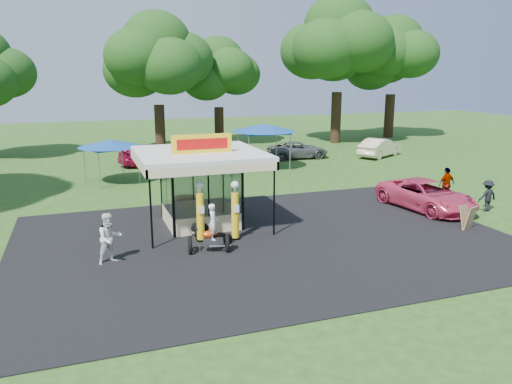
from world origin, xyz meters
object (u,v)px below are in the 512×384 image
spectator_east_a (487,196)px  spectator_east_b (447,184)px  pink_sedan (426,195)px  tent_west (110,144)px  kiosk_car (191,203)px  bg_car_b (153,155)px  motorcycle (212,233)px  tent_east (263,128)px  bg_car_d (298,150)px  a_frame_sign (468,218)px  gas_pump_right (235,212)px  bg_car_e (379,148)px  bg_car_c (229,155)px  spectator_west (110,238)px  gas_pump_left (200,213)px  gas_station_kiosk (200,187)px

spectator_east_a → spectator_east_b: (-0.55, 2.33, 0.13)m
pink_sedan → tent_west: size_ratio=1.37×
kiosk_car → bg_car_b: size_ratio=0.54×
tent_west → pink_sedan: bearing=-39.3°
motorcycle → tent_east: 17.75m
bg_car_d → motorcycle: bearing=150.2°
a_frame_sign → tent_east: 17.22m
gas_pump_right → a_frame_sign: size_ratio=2.30×
bg_car_e → tent_east: (-10.81, -1.62, 2.15)m
motorcycle → kiosk_car: motorcycle is taller
kiosk_car → bg_car_c: bearing=-24.6°
kiosk_car → spectator_west: size_ratio=1.50×
bg_car_c → tent_west: 9.58m
gas_pump_right → motorcycle: size_ratio=1.24×
pink_sedan → bg_car_c: 16.52m
kiosk_car → bg_car_c: 13.26m
spectator_east_a → bg_car_d: spectator_east_a is taller
gas_pump_left → gas_pump_right: bearing=-10.0°
bg_car_c → tent_west: size_ratio=1.11×
spectator_east_b → bg_car_b: (-13.25, 16.32, -0.16)m
tent_west → bg_car_d: bearing=17.3°
gas_station_kiosk → gas_pump_left: bearing=-103.6°
gas_station_kiosk → kiosk_car: (-0.00, 2.21, -1.30)m
gas_pump_right → bg_car_d: bearing=58.7°
bg_car_d → tent_east: (-4.19, -3.19, 2.24)m
gas_station_kiosk → gas_pump_left: gas_station_kiosk is taller
spectator_east_a → spectator_west: bearing=1.7°
spectator_west → bg_car_d: bearing=28.1°
gas_pump_left → spectator_west: 3.86m
kiosk_car → spectator_east_b: (13.44, -2.36, 0.44)m
spectator_west → spectator_east_b: spectator_west is taller
tent_west → spectator_west: bearing=-94.0°
a_frame_sign → bg_car_e: bearing=47.9°
tent_west → tent_east: tent_east is taller
tent_west → bg_car_e: bearing=8.1°
spectator_west → bg_car_b: (4.37, 19.68, -0.18)m
gas_station_kiosk → bg_car_e: bearing=36.8°
pink_sedan → bg_car_e: bg_car_e is taller
kiosk_car → tent_east: 12.63m
gas_station_kiosk → gas_pump_right: 2.71m
motorcycle → gas_pump_right: bearing=51.7°
kiosk_car → tent_west: 9.25m
bg_car_b → gas_pump_right: bearing=167.3°
spectator_west → spectator_east_b: 17.94m
bg_car_e → spectator_east_b: bearing=130.9°
gas_station_kiosk → kiosk_car: 2.56m
gas_pump_right → pink_sedan: gas_pump_right is taller
bg_car_b → tent_west: (-3.37, -5.51, 1.72)m
pink_sedan → tent_west: bearing=133.7°
a_frame_sign → tent_west: size_ratio=0.28×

